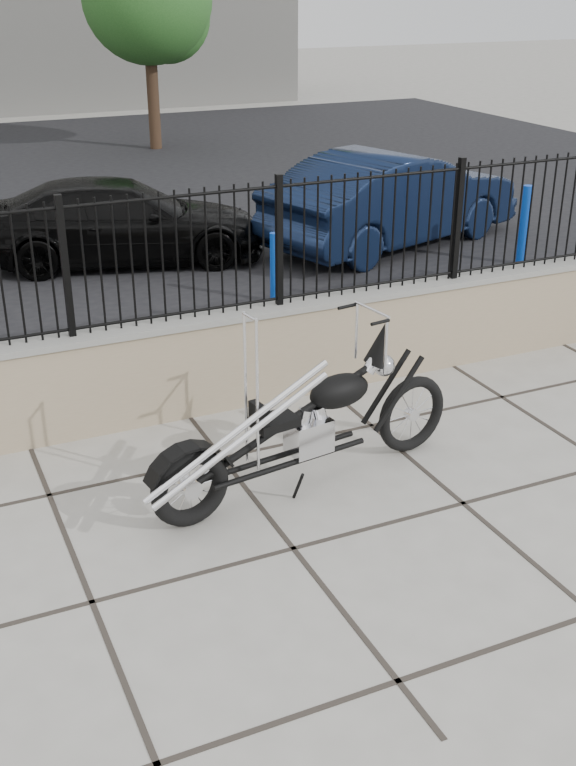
# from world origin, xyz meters

# --- Properties ---
(ground_plane) EXTENTS (90.00, 90.00, 0.00)m
(ground_plane) POSITION_xyz_m (0.00, 0.00, 0.00)
(ground_plane) COLOR #99968E
(ground_plane) RESTS_ON ground
(parking_lot) EXTENTS (30.00, 30.00, 0.00)m
(parking_lot) POSITION_xyz_m (0.00, 12.50, 0.00)
(parking_lot) COLOR black
(parking_lot) RESTS_ON ground
(retaining_wall) EXTENTS (14.00, 0.36, 0.96)m
(retaining_wall) POSITION_xyz_m (0.00, 2.50, 0.48)
(retaining_wall) COLOR gray
(retaining_wall) RESTS_ON ground_plane
(iron_fence) EXTENTS (14.00, 0.08, 1.20)m
(iron_fence) POSITION_xyz_m (0.00, 2.50, 1.56)
(iron_fence) COLOR black
(iron_fence) RESTS_ON retaining_wall
(chopper_motorcycle) EXTENTS (2.76, 0.87, 1.63)m
(chopper_motorcycle) POSITION_xyz_m (0.45, 0.78, 0.82)
(chopper_motorcycle) COLOR black
(chopper_motorcycle) RESTS_ON ground_plane
(car_black) EXTENTS (4.40, 2.60, 1.19)m
(car_black) POSITION_xyz_m (0.78, 7.68, 0.60)
(car_black) COLOR black
(car_black) RESTS_ON parking_lot
(car_blue) EXTENTS (4.68, 2.80, 1.46)m
(car_blue) POSITION_xyz_m (4.84, 6.84, 0.73)
(car_blue) COLOR #0D1832
(car_blue) RESTS_ON parking_lot
(bollard_b) EXTENTS (0.14, 0.14, 0.91)m
(bollard_b) POSITION_xyz_m (2.08, 5.11, 0.45)
(bollard_b) COLOR #0C5CB5
(bollard_b) RESTS_ON ground_plane
(bollard_c) EXTENTS (0.14, 0.14, 1.15)m
(bollard_c) POSITION_xyz_m (6.04, 5.15, 0.57)
(bollard_c) COLOR blue
(bollard_c) RESTS_ON ground_plane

